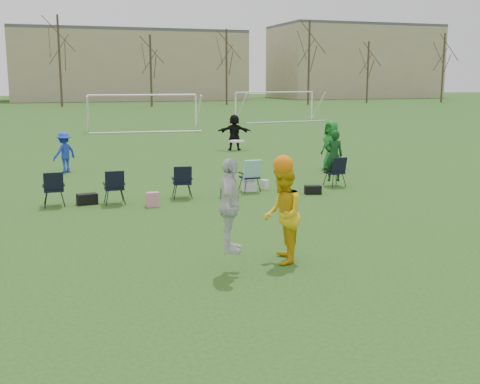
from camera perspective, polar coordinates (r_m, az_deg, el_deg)
name	(u,v)px	position (r m, az deg, el deg)	size (l,w,h in m)	color
ground	(216,289)	(10.15, -2.29, -9.20)	(260.00, 260.00, 0.00)	#264917
fielder_blue	(64,152)	(23.47, -16.33, 3.63)	(0.97, 0.56, 1.51)	#1933C0
fielder_green_far	(331,146)	(23.22, 8.64, 4.35)	(0.93, 0.60, 1.90)	#147422
fielder_black	(234,132)	(29.67, -0.54, 5.68)	(1.64, 0.52, 1.77)	black
center_contest	(264,210)	(11.08, 2.31, -1.75)	(1.99, 1.39, 2.40)	silver
sideline_setup	(221,177)	(18.17, -1.82, 1.44)	(9.45, 1.84, 1.82)	#103B16
goal_mid	(143,102)	(41.74, -9.21, 8.41)	(7.40, 0.63, 2.46)	white
goal_right	(275,98)	(50.74, 3.34, 8.90)	(7.35, 1.14, 2.46)	white
tree_line	(62,66)	(79.10, -16.49, 11.40)	(110.28, 3.28, 11.40)	#382B21
building_row	(97,64)	(105.63, -13.43, 11.73)	(126.00, 16.00, 13.00)	tan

